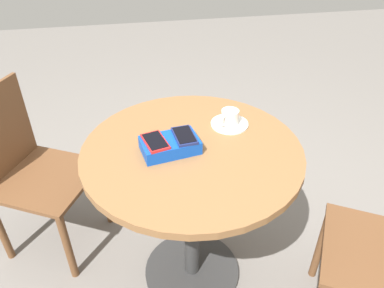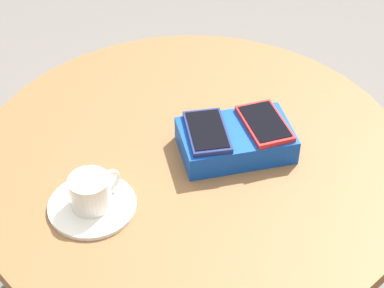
{
  "view_description": "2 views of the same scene",
  "coord_description": "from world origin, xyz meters",
  "px_view_note": "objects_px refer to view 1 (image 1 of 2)",
  "views": [
    {
      "loc": [
        -0.2,
        -1.13,
        1.6
      ],
      "look_at": [
        0.0,
        0.0,
        0.78
      ],
      "focal_mm": 35.0,
      "sensor_mm": 36.0,
      "label": 1
    },
    {
      "loc": [
        0.05,
        0.92,
        1.59
      ],
      "look_at": [
        0.0,
        0.0,
        0.78
      ],
      "focal_mm": 60.0,
      "sensor_mm": 36.0,
      "label": 2
    }
  ],
  "objects_px": {
    "coffee_cup": "(230,117)",
    "phone_navy": "(184,136)",
    "round_table": "(192,181)",
    "phone_box": "(170,145)",
    "phone_red": "(155,141)",
    "chair_near_window": "(33,172)",
    "saucer": "(229,124)"
  },
  "relations": [
    {
      "from": "phone_red",
      "to": "saucer",
      "type": "distance_m",
      "value": 0.36
    },
    {
      "from": "round_table",
      "to": "coffee_cup",
      "type": "distance_m",
      "value": 0.31
    },
    {
      "from": "chair_near_window",
      "to": "coffee_cup",
      "type": "bearing_deg",
      "value": -14.67
    },
    {
      "from": "phone_box",
      "to": "saucer",
      "type": "distance_m",
      "value": 0.3
    },
    {
      "from": "coffee_cup",
      "to": "phone_navy",
      "type": "bearing_deg",
      "value": -148.79
    },
    {
      "from": "phone_navy",
      "to": "coffee_cup",
      "type": "relative_size",
      "value": 1.49
    },
    {
      "from": "phone_red",
      "to": "phone_box",
      "type": "bearing_deg",
      "value": 13.45
    },
    {
      "from": "phone_box",
      "to": "coffee_cup",
      "type": "distance_m",
      "value": 0.3
    },
    {
      "from": "phone_box",
      "to": "saucer",
      "type": "height_order",
      "value": "phone_box"
    },
    {
      "from": "coffee_cup",
      "to": "phone_red",
      "type": "bearing_deg",
      "value": -155.58
    },
    {
      "from": "coffee_cup",
      "to": "chair_near_window",
      "type": "bearing_deg",
      "value": 165.33
    },
    {
      "from": "round_table",
      "to": "coffee_cup",
      "type": "relative_size",
      "value": 9.59
    },
    {
      "from": "phone_red",
      "to": "round_table",
      "type": "bearing_deg",
      "value": 4.4
    },
    {
      "from": "round_table",
      "to": "phone_navy",
      "type": "bearing_deg",
      "value": 164.35
    },
    {
      "from": "round_table",
      "to": "saucer",
      "type": "height_order",
      "value": "saucer"
    },
    {
      "from": "phone_box",
      "to": "phone_navy",
      "type": "height_order",
      "value": "phone_navy"
    },
    {
      "from": "saucer",
      "to": "phone_navy",
      "type": "bearing_deg",
      "value": -148.72
    },
    {
      "from": "phone_red",
      "to": "chair_near_window",
      "type": "bearing_deg",
      "value": 146.55
    },
    {
      "from": "phone_navy",
      "to": "phone_box",
      "type": "bearing_deg",
      "value": -174.55
    },
    {
      "from": "phone_red",
      "to": "coffee_cup",
      "type": "height_order",
      "value": "coffee_cup"
    },
    {
      "from": "round_table",
      "to": "saucer",
      "type": "xyz_separation_m",
      "value": [
        0.18,
        0.14,
        0.17
      ]
    },
    {
      "from": "phone_box",
      "to": "phone_navy",
      "type": "bearing_deg",
      "value": 5.45
    },
    {
      "from": "phone_red",
      "to": "chair_near_window",
      "type": "height_order",
      "value": "chair_near_window"
    },
    {
      "from": "phone_box",
      "to": "chair_near_window",
      "type": "distance_m",
      "value": 0.8
    },
    {
      "from": "phone_red",
      "to": "saucer",
      "type": "bearing_deg",
      "value": 24.51
    },
    {
      "from": "phone_box",
      "to": "phone_red",
      "type": "bearing_deg",
      "value": -166.55
    },
    {
      "from": "phone_red",
      "to": "saucer",
      "type": "relative_size",
      "value": 0.89
    },
    {
      "from": "coffee_cup",
      "to": "round_table",
      "type": "bearing_deg",
      "value": -143.43
    },
    {
      "from": "saucer",
      "to": "coffee_cup",
      "type": "distance_m",
      "value": 0.04
    },
    {
      "from": "phone_red",
      "to": "chair_near_window",
      "type": "relative_size",
      "value": 0.16
    },
    {
      "from": "coffee_cup",
      "to": "chair_near_window",
      "type": "height_order",
      "value": "chair_near_window"
    },
    {
      "from": "round_table",
      "to": "phone_red",
      "type": "xyz_separation_m",
      "value": [
        -0.14,
        -0.01,
        0.22
      ]
    }
  ]
}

